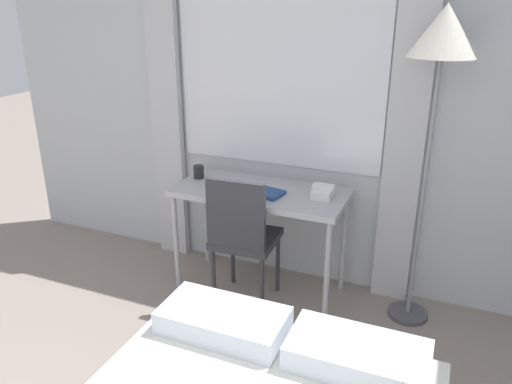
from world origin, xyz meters
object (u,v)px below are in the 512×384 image
Objects in this scene: desk at (260,200)px; telephone at (323,192)px; book at (264,192)px; standing_lamp at (442,50)px; mug at (199,172)px; desk_chair at (242,233)px.

telephone reaches higher than desk.
book is at bearing -48.44° from desk.
standing_lamp is 11.58× the size of telephone.
standing_lamp reaches higher than mug.
desk_chair is at bearing -149.72° from telephone.
desk is 1.24× the size of desk_chair.
standing_lamp reaches higher than telephone.
desk_chair is 1.60m from standing_lamp.
desk is 0.60× the size of standing_lamp.
mug is (-1.52, -0.02, -0.89)m from standing_lamp.
mug is at bearing -179.28° from standing_lamp.
desk_chair is at bearing -98.12° from desk.
desk_chair reaches higher than telephone.
telephone is (-0.61, -0.03, -0.90)m from standing_lamp.
telephone is 0.38m from book.
mug is (-0.49, 0.05, 0.12)m from desk.
desk is 4.27× the size of book.
book is (-0.37, -0.10, -0.02)m from telephone.
standing_lamp is 1.08m from telephone.
desk_chair is 0.59m from telephone.
book is at bearing -164.99° from telephone.
telephone is (0.42, 0.04, 0.11)m from desk.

